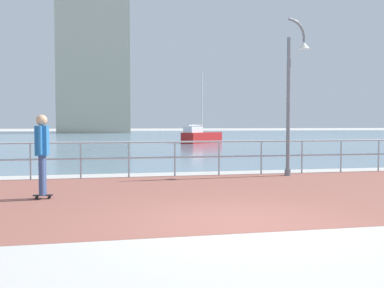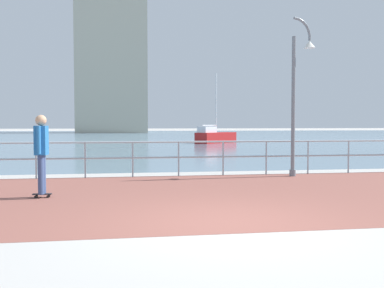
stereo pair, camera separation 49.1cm
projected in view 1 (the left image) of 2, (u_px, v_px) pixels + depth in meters
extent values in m
plane|color=#ADAAA5|center=(126.00, 139.00, 45.99)|extent=(220.00, 220.00, 0.00)
cube|color=brown|center=(199.00, 194.00, 9.62)|extent=(28.00, 6.99, 0.01)
cube|color=slate|center=(122.00, 136.00, 57.11)|extent=(180.00, 88.00, 0.00)
cylinder|color=#9EADB7|center=(30.00, 161.00, 12.19)|extent=(0.05, 0.05, 1.05)
cylinder|color=#9EADB7|center=(81.00, 160.00, 12.47)|extent=(0.05, 0.05, 1.05)
cylinder|color=#9EADB7|center=(129.00, 160.00, 12.74)|extent=(0.05, 0.05, 1.05)
cylinder|color=#9EADB7|center=(175.00, 159.00, 13.02)|extent=(0.05, 0.05, 1.05)
cylinder|color=#9EADB7|center=(219.00, 158.00, 13.30)|extent=(0.05, 0.05, 1.05)
cylinder|color=#9EADB7|center=(261.00, 158.00, 13.57)|extent=(0.05, 0.05, 1.05)
cylinder|color=#9EADB7|center=(302.00, 157.00, 13.85)|extent=(0.05, 0.05, 1.05)
cylinder|color=#9EADB7|center=(341.00, 156.00, 14.12)|extent=(0.05, 0.05, 1.05)
cylinder|color=#9EADB7|center=(378.00, 156.00, 14.40)|extent=(0.05, 0.05, 1.05)
cylinder|color=#9EADB7|center=(175.00, 142.00, 13.00)|extent=(25.20, 0.06, 0.06)
cylinder|color=#9EADB7|center=(175.00, 157.00, 13.02)|extent=(25.20, 0.06, 0.06)
cylinder|color=slate|center=(288.00, 172.00, 13.13)|extent=(0.19, 0.19, 0.20)
cylinder|color=slate|center=(288.00, 107.00, 13.04)|extent=(0.12, 0.12, 4.24)
cylinder|color=slate|center=(291.00, 20.00, 12.94)|extent=(0.20, 0.11, 0.11)
cylinder|color=slate|center=(296.00, 22.00, 13.00)|extent=(0.20, 0.12, 0.15)
cylinder|color=slate|center=(299.00, 25.00, 13.05)|extent=(0.20, 0.11, 0.18)
cylinder|color=slate|center=(302.00, 29.00, 13.09)|extent=(0.18, 0.11, 0.19)
cylinder|color=slate|center=(304.00, 34.00, 13.12)|extent=(0.14, 0.10, 0.19)
cylinder|color=slate|center=(304.00, 39.00, 13.13)|extent=(0.10, 0.10, 0.17)
cone|color=silver|center=(304.00, 45.00, 13.14)|extent=(0.36, 0.36, 0.22)
cylinder|color=black|center=(36.00, 198.00, 8.97)|extent=(0.06, 0.03, 0.06)
cylinder|color=black|center=(37.00, 197.00, 9.04)|extent=(0.06, 0.03, 0.06)
cylinder|color=black|center=(49.00, 198.00, 9.01)|extent=(0.06, 0.03, 0.06)
cylinder|color=black|center=(49.00, 197.00, 9.08)|extent=(0.06, 0.03, 0.06)
cube|color=black|center=(43.00, 195.00, 9.02)|extent=(0.40, 0.12, 0.02)
cylinder|color=#384C7A|center=(42.00, 176.00, 8.92)|extent=(0.13, 0.13, 0.84)
cylinder|color=#384C7A|center=(43.00, 175.00, 9.08)|extent=(0.13, 0.13, 0.84)
cube|color=#236BB2|center=(42.00, 141.00, 8.97)|extent=(0.25, 0.35, 0.63)
cylinder|color=#236BB2|center=(40.00, 140.00, 8.74)|extent=(0.09, 0.09, 0.60)
cylinder|color=#236BB2|center=(44.00, 139.00, 9.19)|extent=(0.09, 0.09, 0.60)
sphere|color=tan|center=(42.00, 120.00, 8.95)|extent=(0.23, 0.23, 0.23)
cube|color=#B21E1E|center=(202.00, 138.00, 35.96)|extent=(3.99, 3.72, 0.89)
cube|color=silver|center=(193.00, 130.00, 34.94)|extent=(1.73, 1.67, 0.50)
cylinder|color=silver|center=(202.00, 103.00, 35.82)|extent=(0.10, 0.10, 4.97)
cylinder|color=silver|center=(196.00, 125.00, 35.18)|extent=(1.47, 1.29, 0.08)
cube|color=#B2AD99|center=(94.00, 22.00, 79.85)|extent=(12.76, 12.96, 41.48)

